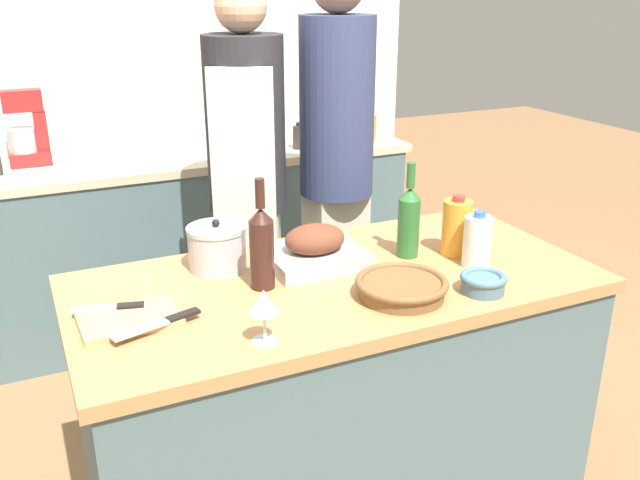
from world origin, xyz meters
TOP-DOWN VIEW (x-y plane):
  - kitchen_island at (0.00, 0.00)m, footprint 1.54×0.74m
  - back_counter at (0.00, 1.61)m, footprint 2.17×0.60m
  - back_wall at (0.00, 1.96)m, footprint 2.67×0.10m
  - roasting_pan at (-0.01, 0.12)m, footprint 0.29×0.25m
  - wicker_basket at (0.11, -0.19)m, footprint 0.26×0.26m
  - cutting_board at (-0.60, -0.03)m, footprint 0.25×0.18m
  - stock_pot at (-0.30, 0.21)m, footprint 0.18×0.18m
  - mixing_bowl at (0.33, -0.26)m, footprint 0.13×0.13m
  - juice_jug at (0.43, 0.01)m, footprint 0.09×0.09m
  - milk_jug at (0.43, -0.10)m, footprint 0.09×0.09m
  - wine_bottle_green at (0.28, 0.06)m, footprint 0.07×0.07m
  - wine_bottle_dark at (-0.22, 0.03)m, footprint 0.07×0.07m
  - wine_glass_left at (-0.32, -0.27)m, footprint 0.07×0.07m
  - knife_chef at (-0.54, -0.11)m, footprint 0.24×0.09m
  - knife_paring at (-0.64, 0.04)m, footprint 0.18×0.07m
  - stand_mixer at (-0.74, 1.71)m, footprint 0.18×0.14m
  - condiment_bottle_tall at (0.51, 1.47)m, footprint 0.06×0.06m
  - condiment_bottle_extra at (0.92, 1.47)m, footprint 0.06×0.06m
  - person_cook_aproned at (0.03, 0.89)m, footprint 0.33×0.35m
  - person_cook_guest at (0.41, 0.83)m, footprint 0.31×0.31m

SIDE VIEW (x-z plane):
  - kitchen_island at x=0.00m, z-range 0.00..0.88m
  - back_counter at x=0.00m, z-range 0.00..0.90m
  - cutting_board at x=-0.60m, z-range 0.88..0.90m
  - knife_chef at x=-0.54m, z-range 0.89..0.90m
  - knife_paring at x=-0.64m, z-range 0.89..0.90m
  - wicker_basket at x=0.11m, z-range 0.88..0.93m
  - mixing_bowl at x=0.33m, z-range 0.88..0.94m
  - roasting_pan at x=-0.01m, z-range 0.86..0.99m
  - stock_pot at x=-0.30m, z-range 0.87..1.03m
  - person_cook_aproned at x=0.03m, z-range 0.10..1.81m
  - condiment_bottle_tall at x=0.51m, z-range 0.89..1.03m
  - milk_jug at x=0.43m, z-range 0.87..1.05m
  - juice_jug at x=0.43m, z-range 0.87..1.07m
  - condiment_bottle_extra at x=0.92m, z-range 0.89..1.05m
  - wine_glass_left at x=-0.32m, z-range 0.91..1.05m
  - wine_bottle_green at x=0.28m, z-range 0.85..1.15m
  - person_cook_guest at x=0.41m, z-range 0.11..1.90m
  - wine_bottle_dark at x=-0.22m, z-range 0.84..1.17m
  - stand_mixer at x=-0.74m, z-range 0.87..1.21m
  - back_wall at x=0.00m, z-range 0.00..2.55m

